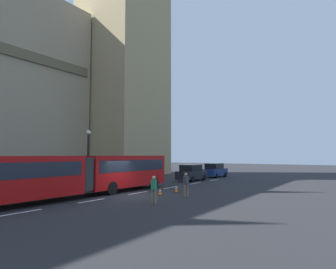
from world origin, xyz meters
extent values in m
plane|color=#262628|center=(0.00, 0.00, 0.00)|extent=(160.00, 160.00, 0.00)
cube|color=silver|center=(-7.75, 0.00, 0.01)|extent=(2.20, 0.16, 0.01)
cube|color=silver|center=(-3.15, 0.00, 0.01)|extent=(2.20, 0.16, 0.01)
cube|color=silver|center=(1.45, 0.00, 0.01)|extent=(2.20, 0.16, 0.01)
cube|color=silver|center=(6.05, 0.00, 0.01)|extent=(2.20, 0.16, 0.01)
cube|color=silver|center=(10.65, 0.00, 0.01)|extent=(2.20, 0.16, 0.01)
cube|color=silver|center=(15.25, 0.00, 0.01)|extent=(2.20, 0.16, 0.01)
cube|color=tan|center=(16.46, 16.00, 25.88)|extent=(10.87, 10.87, 51.77)
cube|color=#B20F0F|center=(1.95, 2.00, 1.65)|extent=(8.29, 2.50, 2.50)
cube|color=#1E232D|center=(1.95, 2.00, 2.10)|extent=(7.63, 2.54, 0.90)
cube|color=#B20F0F|center=(-7.24, 2.00, 1.65)|extent=(8.29, 2.50, 2.50)
cube|color=#1E232D|center=(-7.24, 2.00, 2.10)|extent=(7.63, 2.54, 0.90)
cylinder|color=#2D2D2D|center=(-2.65, 2.00, 1.65)|extent=(2.38, 2.38, 2.25)
cylinder|color=black|center=(4.60, 0.88, 0.50)|extent=(1.00, 0.30, 1.00)
cylinder|color=black|center=(-0.54, 0.88, 0.50)|extent=(1.00, 0.30, 1.00)
cube|color=black|center=(13.08, 1.80, 0.70)|extent=(4.40, 1.80, 0.90)
cube|color=black|center=(12.88, 1.80, 1.50)|extent=(2.46, 1.66, 0.70)
cylinder|color=black|center=(14.49, 0.99, 0.32)|extent=(0.64, 0.30, 0.64)
cylinder|color=black|center=(11.67, 0.99, 0.32)|extent=(0.64, 0.30, 0.64)
cube|color=navy|center=(19.44, 1.86, 0.70)|extent=(4.40, 1.80, 0.90)
cube|color=black|center=(19.24, 1.86, 1.50)|extent=(2.46, 1.66, 0.70)
cylinder|color=black|center=(20.85, 1.05, 0.32)|extent=(0.64, 0.30, 0.64)
cylinder|color=black|center=(18.03, 1.05, 0.32)|extent=(0.64, 0.30, 0.64)
cube|color=black|center=(1.42, -2.14, 0.01)|extent=(0.36, 0.36, 0.03)
cone|color=orange|center=(1.42, -2.14, 0.31)|extent=(0.28, 0.28, 0.55)
cylinder|color=white|center=(1.42, -2.14, 0.33)|extent=(0.17, 0.17, 0.08)
cube|color=black|center=(3.45, -2.26, 0.01)|extent=(0.36, 0.36, 0.03)
cone|color=orange|center=(3.45, -2.26, 0.31)|extent=(0.28, 0.28, 0.55)
cylinder|color=white|center=(3.45, -2.26, 0.33)|extent=(0.17, 0.17, 0.08)
cylinder|color=black|center=(1.91, 6.50, 0.15)|extent=(0.32, 0.32, 0.30)
cylinder|color=black|center=(1.91, 6.50, 2.40)|extent=(0.16, 0.16, 4.80)
sphere|color=beige|center=(1.91, 6.50, 5.05)|extent=(0.44, 0.44, 0.44)
cylinder|color=#726651|center=(-1.80, -4.12, 0.43)|extent=(0.16, 0.16, 0.86)
cylinder|color=#726651|center=(-1.85, -3.93, 0.43)|extent=(0.16, 0.16, 0.86)
cube|color=#267F4C|center=(-1.83, -4.03, 1.16)|extent=(0.45, 0.33, 0.60)
sphere|color=tan|center=(-1.83, -4.03, 1.58)|extent=(0.22, 0.22, 0.22)
cylinder|color=#726651|center=(1.84, -4.21, 0.43)|extent=(0.16, 0.16, 0.86)
cylinder|color=#726651|center=(1.66, -4.11, 0.43)|extent=(0.16, 0.16, 0.86)
cube|color=#3F3F47|center=(1.75, -4.16, 1.16)|extent=(0.40, 0.47, 0.60)
sphere|color=tan|center=(1.75, -4.16, 1.58)|extent=(0.22, 0.22, 0.22)
camera|label=1|loc=(-15.78, -14.62, 2.95)|focal=30.51mm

